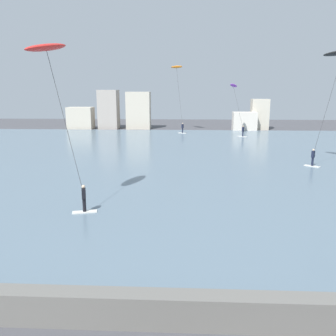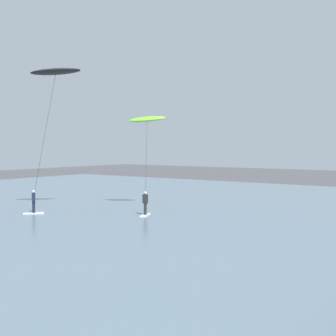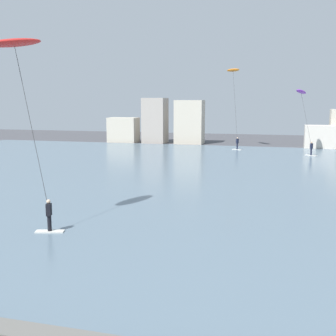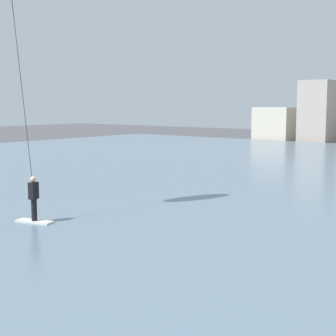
% 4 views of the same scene
% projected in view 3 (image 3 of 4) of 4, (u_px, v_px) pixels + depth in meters
% --- Properties ---
extents(water_bay, '(84.00, 52.00, 0.10)m').
position_uv_depth(water_bay, '(249.00, 180.00, 34.98)').
color(water_bay, slate).
rests_on(water_bay, ground).
extents(far_shore_buildings, '(35.84, 4.66, 6.94)m').
position_uv_depth(far_shore_buildings, '(200.00, 126.00, 63.77)').
color(far_shore_buildings, beige).
rests_on(far_shore_buildings, ground).
extents(kitesurfer_purple, '(2.94, 4.19, 7.88)m').
position_uv_depth(kitesurfer_purple, '(303.00, 99.00, 51.18)').
color(kitesurfer_purple, silver).
rests_on(kitesurfer_purple, water_bay).
extents(kitesurfer_orange, '(3.13, 4.96, 10.74)m').
position_uv_depth(kitesurfer_orange, '(233.00, 77.00, 57.25)').
color(kitesurfer_orange, silver).
rests_on(kitesurfer_orange, water_bay).
extents(kitesurfer_red, '(3.56, 3.35, 9.69)m').
position_uv_depth(kitesurfer_red, '(18.00, 60.00, 20.57)').
color(kitesurfer_red, silver).
rests_on(kitesurfer_red, water_bay).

